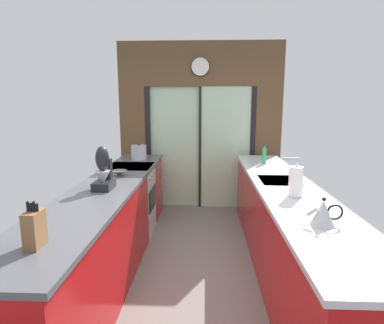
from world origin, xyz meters
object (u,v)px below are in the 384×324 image
Objects in this scene: stand_mixer at (103,173)px; knife_block at (34,229)px; mixing_bowl at (119,173)px; soap_bottle at (264,156)px; paper_towel_roll at (296,182)px; kettle at (323,213)px; stock_pot at (139,152)px; oven_range at (131,200)px.

knife_block is at bearing -90.00° from stand_mixer.
soap_bottle is (1.78, 0.80, 0.08)m from mixing_bowl.
paper_towel_roll is at bearing 31.17° from knife_block.
paper_towel_roll is (-0.00, 0.68, 0.05)m from kettle.
soap_bottle is at bearing 90.00° from paper_towel_roll.
stand_mixer reaches higher than kettle.
soap_bottle is 0.88× the size of paper_towel_roll.
mixing_bowl is 0.44× the size of stand_mixer.
stock_pot is at bearing 134.21° from paper_towel_roll.
kettle is (1.80, -2.00, 0.55)m from oven_range.
paper_towel_roll is (1.78, -1.83, 0.03)m from stock_pot.
knife_block reaches higher than oven_range.
stock_pot is at bearing 170.85° from soap_bottle.
stand_mixer is (0.00, 1.26, 0.05)m from knife_block.
soap_bottle is at bearing 55.80° from knife_block.
paper_towel_roll reaches higher than knife_block.
soap_bottle is (1.80, 0.22, 0.58)m from oven_range.
mixing_bowl is 0.67× the size of knife_block.
oven_range is 2.19× the size of stand_mixer.
stand_mixer is at bearing 154.15° from kettle.
oven_range is 3.05× the size of paper_towel_roll.
stock_pot reaches higher than mixing_bowl.
knife_block is (0.02, -2.40, 0.58)m from oven_range.
paper_towel_roll is (1.80, -1.32, 0.60)m from oven_range.
mixing_bowl is 2.28m from kettle.
stand_mixer is 1.68× the size of kettle.
oven_range is 2.31m from paper_towel_roll.
oven_range is 1.90m from soap_bottle.
oven_range is 3.47× the size of soap_bottle.
paper_towel_roll is at bearing -6.01° from stand_mixer.
stand_mixer reaches higher than oven_range.
kettle is at bearing -25.85° from stand_mixer.
mixing_bowl is 0.74× the size of kettle.
mixing_bowl is 0.69× the size of soap_bottle.
knife_block reaches higher than soap_bottle.
paper_towel_roll reaches higher than kettle.
stand_mixer reaches higher than stock_pot.
stand_mixer is at bearing -142.71° from soap_bottle.
oven_range is at bearing 143.65° from paper_towel_roll.
knife_block reaches higher than mixing_bowl.
knife_block is 2.08m from paper_towel_roll.
knife_block reaches higher than stock_pot.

